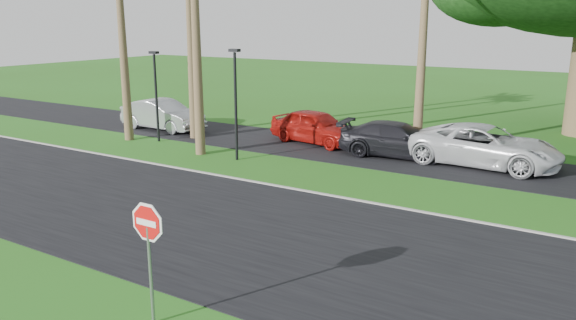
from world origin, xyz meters
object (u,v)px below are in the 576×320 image
(car_dark, at_px, (398,140))
(car_minivan, at_px, (485,146))
(car_silver, at_px, (163,115))
(car_red, at_px, (316,127))
(stop_sign_near, at_px, (148,239))

(car_dark, bearing_deg, car_minivan, -91.80)
(car_silver, xyz_separation_m, car_red, (8.65, 1.35, -0.00))
(car_dark, bearing_deg, car_red, 76.07)
(stop_sign_near, height_order, car_minivan, stop_sign_near)
(stop_sign_near, relative_size, car_minivan, 0.44)
(stop_sign_near, xyz_separation_m, car_minivan, (2.68, 15.89, -0.95))
(stop_sign_near, bearing_deg, car_red, 107.89)
(car_red, height_order, car_minivan, car_minivan)
(car_dark, xyz_separation_m, car_minivan, (3.56, 0.33, 0.09))
(car_red, xyz_separation_m, car_minivan, (7.88, -0.20, 0.02))
(stop_sign_near, relative_size, car_silver, 0.54)
(car_red, xyz_separation_m, car_dark, (4.31, -0.52, -0.06))
(car_dark, bearing_deg, stop_sign_near, 176.22)
(car_silver, bearing_deg, stop_sign_near, -134.94)
(car_minivan, bearing_deg, car_silver, 96.72)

